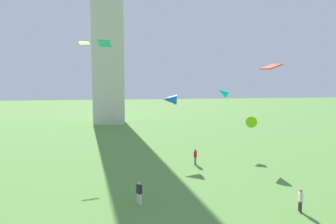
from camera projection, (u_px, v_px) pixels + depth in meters
The scene contains 9 objects.
person_0 at pixel (139, 191), 23.88m from camera, with size 0.42×0.50×1.66m.
person_1 at pixel (300, 199), 22.54m from camera, with size 0.32×0.48×1.57m.
person_2 at pixel (195, 156), 34.63m from camera, with size 0.40×0.49×1.65m.
kite_flying_0 at pixel (252, 123), 34.28m from camera, with size 1.86×2.16×1.53m.
kite_flying_1 at pixel (170, 99), 37.95m from camera, with size 1.87×1.50×1.21m.
kite_flying_2 at pixel (271, 67), 25.20m from camera, with size 1.18×1.62×0.45m.
kite_flying_3 at pixel (84, 43), 39.78m from camera, with size 1.38×1.05×0.52m.
kite_flying_4 at pixel (223, 92), 42.26m from camera, with size 1.85×1.63×1.45m.
kite_flying_5 at pixel (105, 44), 28.50m from camera, with size 1.18×1.58×0.54m.
Camera 1 is at (-3.92, -11.78, 9.12)m, focal length 35.92 mm.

